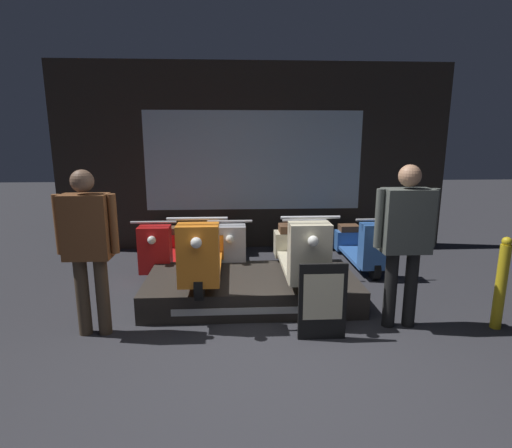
{
  "coord_description": "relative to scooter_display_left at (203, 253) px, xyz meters",
  "views": [
    {
      "loc": [
        -0.35,
        -3.03,
        1.96
      ],
      "look_at": [
        -0.06,
        2.21,
        0.81
      ],
      "focal_mm": 28.0,
      "sensor_mm": 36.0,
      "label": 1
    }
  ],
  "objects": [
    {
      "name": "display_platform",
      "position": [
        0.57,
        0.08,
        -0.48
      ],
      "size": [
        2.52,
        1.23,
        0.31
      ],
      "color": "#2D2823",
      "rests_on": "ground_plane"
    },
    {
      "name": "street_bollard",
      "position": [
        3.09,
        -0.78,
        -0.15
      ],
      "size": [
        0.11,
        0.11,
        0.98
      ],
      "color": "gold",
      "rests_on": "ground_plane"
    },
    {
      "name": "person_right_browsing",
      "position": [
        2.09,
        -0.67,
        0.38
      ],
      "size": [
        0.64,
        0.27,
        1.7
      ],
      "color": "black",
      "rests_on": "ground_plane"
    },
    {
      "name": "scooter_display_left",
      "position": [
        0.0,
        0.0,
        0.0
      ],
      "size": [
        0.6,
        1.74,
        0.87
      ],
      "color": "black",
      "rests_on": "display_platform"
    },
    {
      "name": "scooter_backrow_3",
      "position": [
        2.32,
        1.33,
        -0.31
      ],
      "size": [
        0.6,
        1.74,
        0.87
      ],
      "color": "black",
      "rests_on": "ground_plane"
    },
    {
      "name": "shop_wall_back",
      "position": [
        0.72,
        2.53,
        0.96
      ],
      "size": [
        6.83,
        0.09,
        3.2
      ],
      "color": "#28231E",
      "rests_on": "ground_plane"
    },
    {
      "name": "scooter_display_right",
      "position": [
        1.13,
        0.0,
        0.0
      ],
      "size": [
        0.6,
        1.74,
        0.87
      ],
      "color": "black",
      "rests_on": "display_platform"
    },
    {
      "name": "scooter_backrow_1",
      "position": [
        0.31,
        1.33,
        -0.31
      ],
      "size": [
        0.6,
        1.74,
        0.87
      ],
      "color": "black",
      "rests_on": "ground_plane"
    },
    {
      "name": "scooter_backrow_2",
      "position": [
        1.31,
        1.33,
        -0.31
      ],
      "size": [
        0.6,
        1.74,
        0.87
      ],
      "color": "black",
      "rests_on": "ground_plane"
    },
    {
      "name": "price_sign_board",
      "position": [
        1.22,
        -0.91,
        -0.24
      ],
      "size": [
        0.47,
        0.04,
        0.78
      ],
      "color": "black",
      "rests_on": "ground_plane"
    },
    {
      "name": "ground_plane",
      "position": [
        0.72,
        -1.46,
        -0.64
      ],
      "size": [
        30.0,
        30.0,
        0.0
      ],
      "primitive_type": "plane",
      "color": "#2D2D33"
    },
    {
      "name": "person_left_browsing",
      "position": [
        -1.06,
        -0.67,
        0.35
      ],
      "size": [
        0.6,
        0.24,
        1.66
      ],
      "color": "#473828",
      "rests_on": "ground_plane"
    },
    {
      "name": "scooter_backrow_0",
      "position": [
        -0.7,
        1.33,
        -0.31
      ],
      "size": [
        0.6,
        1.74,
        0.87
      ],
      "color": "black",
      "rests_on": "ground_plane"
    }
  ]
}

